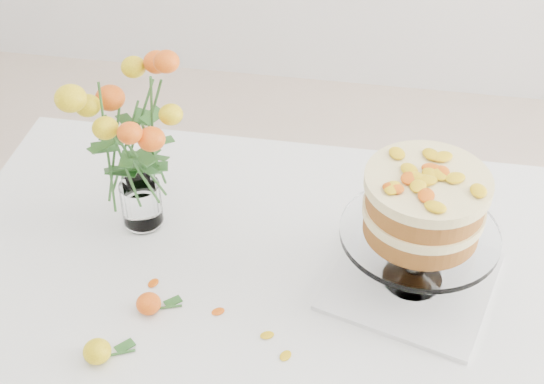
# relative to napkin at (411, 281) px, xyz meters

# --- Properties ---
(table) EXTENTS (1.43, 0.93, 0.76)m
(table) POSITION_rel_napkin_xyz_m (-0.23, -0.04, -0.09)
(table) COLOR tan
(table) RESTS_ON ground
(napkin) EXTENTS (0.37, 0.37, 0.01)m
(napkin) POSITION_rel_napkin_xyz_m (0.00, 0.00, 0.00)
(napkin) COLOR white
(napkin) RESTS_ON table
(cake_stand) EXTENTS (0.29, 0.29, 0.26)m
(cake_stand) POSITION_rel_napkin_xyz_m (-0.00, 0.00, 0.18)
(cake_stand) COLOR white
(cake_stand) RESTS_ON napkin
(rose_vase) EXTENTS (0.30, 0.30, 0.42)m
(rose_vase) POSITION_rel_napkin_xyz_m (-0.56, 0.08, 0.24)
(rose_vase) COLOR white
(rose_vase) RESTS_ON table
(loose_rose_near) EXTENTS (0.08, 0.05, 0.04)m
(loose_rose_near) POSITION_rel_napkin_xyz_m (-0.54, -0.28, 0.02)
(loose_rose_near) COLOR yellow
(loose_rose_near) RESTS_ON table
(loose_rose_far) EXTENTS (0.08, 0.05, 0.04)m
(loose_rose_far) POSITION_rel_napkin_xyz_m (-0.48, -0.15, 0.01)
(loose_rose_far) COLOR #E0460A
(loose_rose_far) RESTS_ON table
(stray_petal_a) EXTENTS (0.03, 0.02, 0.00)m
(stray_petal_a) POSITION_rel_napkin_xyz_m (-0.35, -0.14, -0.00)
(stray_petal_a) COLOR #E5B40E
(stray_petal_a) RESTS_ON table
(stray_petal_b) EXTENTS (0.03, 0.02, 0.00)m
(stray_petal_b) POSITION_rel_napkin_xyz_m (-0.25, -0.18, -0.00)
(stray_petal_b) COLOR #E5B40E
(stray_petal_b) RESTS_ON table
(stray_petal_c) EXTENTS (0.03, 0.02, 0.00)m
(stray_petal_c) POSITION_rel_napkin_xyz_m (-0.21, -0.22, -0.00)
(stray_petal_c) COLOR #E5B40E
(stray_petal_c) RESTS_ON table
(stray_petal_d) EXTENTS (0.03, 0.02, 0.00)m
(stray_petal_d) POSITION_rel_napkin_xyz_m (-0.49, -0.09, -0.00)
(stray_petal_d) COLOR #E5B40E
(stray_petal_d) RESTS_ON table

